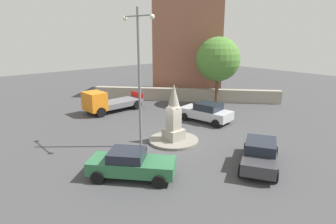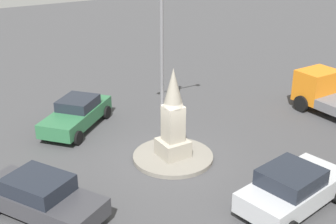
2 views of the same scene
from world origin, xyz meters
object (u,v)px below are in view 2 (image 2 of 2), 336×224
at_px(car_silver_near_island, 293,188).
at_px(car_dark_grey_parked_left, 40,197).
at_px(streetlamp, 162,26).
at_px(monument, 173,119).
at_px(truck_orange_passing, 336,98).
at_px(car_green_approaching, 77,114).

distance_m(car_silver_near_island, car_dark_grey_parked_left, 8.37).
xyz_separation_m(streetlamp, car_silver_near_island, (-0.89, 7.14, -4.23)).
distance_m(monument, truck_orange_passing, 9.40).
bearing_deg(truck_orange_passing, car_green_approaching, -24.16).
xyz_separation_m(monument, car_green_approaching, (2.29, -4.90, -1.08)).
bearing_deg(truck_orange_passing, car_dark_grey_parked_left, 2.91).
height_order(car_dark_grey_parked_left, truck_orange_passing, truck_orange_passing).
bearing_deg(monument, truck_orange_passing, 178.00).
distance_m(monument, streetlamp, 3.92).
xyz_separation_m(car_green_approaching, truck_orange_passing, (-11.65, 5.22, 0.20)).
height_order(monument, truck_orange_passing, monument).
relative_size(car_silver_near_island, truck_orange_passing, 0.81).
height_order(monument, car_dark_grey_parked_left, monument).
bearing_deg(truck_orange_passing, car_silver_near_island, 31.24).
distance_m(monument, car_dark_grey_parked_left, 5.96).
bearing_deg(streetlamp, car_green_approaching, -42.42).
relative_size(monument, car_green_approaching, 0.87).
bearing_deg(car_silver_near_island, truck_orange_passing, -148.76).
height_order(streetlamp, car_green_approaching, streetlamp).
bearing_deg(car_dark_grey_parked_left, car_green_approaching, -120.11).
bearing_deg(streetlamp, car_silver_near_island, 97.12).
bearing_deg(car_silver_near_island, monument, -71.99).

